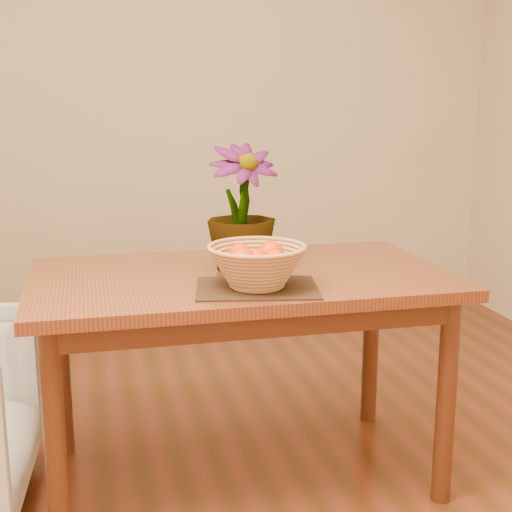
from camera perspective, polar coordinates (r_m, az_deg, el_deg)
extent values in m
cube|color=beige|center=(4.27, -7.00, 12.70)|extent=(4.00, 0.02, 2.70)
cube|color=brown|center=(2.42, -1.25, -1.82)|extent=(1.40, 0.80, 0.04)
cube|color=#492211|center=(2.44, -1.24, -3.19)|extent=(1.28, 0.68, 0.08)
cylinder|color=#492211|center=(2.20, -15.78, -14.23)|extent=(0.06, 0.06, 0.71)
cylinder|color=#492211|center=(2.47, 14.96, -11.20)|extent=(0.06, 0.06, 0.71)
cylinder|color=#492211|center=(2.79, -15.33, -8.38)|extent=(0.06, 0.06, 0.71)
cylinder|color=#492211|center=(3.00, 9.17, -6.58)|extent=(0.06, 0.06, 0.71)
cube|color=#331E12|center=(2.21, 0.07, -2.58)|extent=(0.42, 0.35, 0.01)
cylinder|color=tan|center=(2.21, 0.07, -2.41)|extent=(0.16, 0.16, 0.01)
sphere|color=#FC3804|center=(2.19, 0.08, -0.31)|extent=(0.07, 0.07, 0.07)
sphere|color=#FC3804|center=(2.24, 1.18, 0.18)|extent=(0.08, 0.08, 0.08)
sphere|color=#FC3804|center=(2.23, -1.31, 0.03)|extent=(0.08, 0.08, 0.08)
sphere|color=#FC3804|center=(2.14, -1.09, -0.44)|extent=(0.08, 0.08, 0.08)
sphere|color=#FC3804|center=(2.15, 1.52, -0.47)|extent=(0.08, 0.08, 0.08)
imported|color=#194413|center=(2.43, -1.16, 3.89)|extent=(0.27, 0.27, 0.43)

